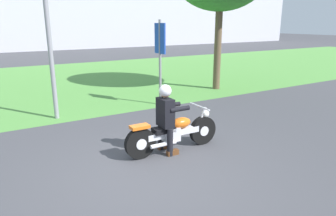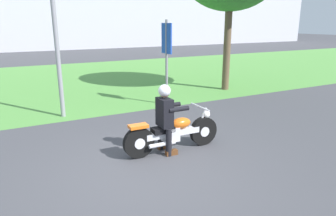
{
  "view_description": "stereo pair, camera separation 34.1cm",
  "coord_description": "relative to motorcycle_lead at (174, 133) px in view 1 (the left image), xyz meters",
  "views": [
    {
      "loc": [
        -2.3,
        -4.25,
        2.51
      ],
      "look_at": [
        0.79,
        0.87,
        0.85
      ],
      "focal_mm": 32.94,
      "sensor_mm": 36.0,
      "label": 1
    },
    {
      "loc": [
        -2.0,
        -4.41,
        2.51
      ],
      "look_at": [
        0.79,
        0.87,
        0.85
      ],
      "focal_mm": 32.94,
      "sensor_mm": 36.0,
      "label": 2
    }
  ],
  "objects": [
    {
      "name": "grass_verge",
      "position": [
        -0.8,
        9.0,
        -0.37
      ],
      "size": [
        60.0,
        12.0,
        0.01
      ],
      "primitive_type": "cube",
      "color": "#549342",
      "rests_on": "ground"
    },
    {
      "name": "rider_lead",
      "position": [
        -0.17,
        0.01,
        0.43
      ],
      "size": [
        0.55,
        0.48,
        1.38
      ],
      "rotation": [
        0.0,
        0.0,
        -0.02
      ],
      "color": "black",
      "rests_on": "ground"
    },
    {
      "name": "ground",
      "position": [
        -0.8,
        -0.67,
        -0.38
      ],
      "size": [
        120.0,
        120.0,
        0.0
      ],
      "primitive_type": "plane",
      "color": "#424247"
    },
    {
      "name": "motorcycle_lead",
      "position": [
        0.0,
        0.0,
        0.0
      ],
      "size": [
        2.07,
        0.66,
        0.86
      ],
      "rotation": [
        0.0,
        0.0,
        -0.02
      ],
      "color": "black",
      "rests_on": "ground"
    },
    {
      "name": "sign_banner",
      "position": [
        1.59,
        3.32,
        1.35
      ],
      "size": [
        0.08,
        0.6,
        2.6
      ],
      "color": "gray",
      "rests_on": "ground"
    }
  ]
}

